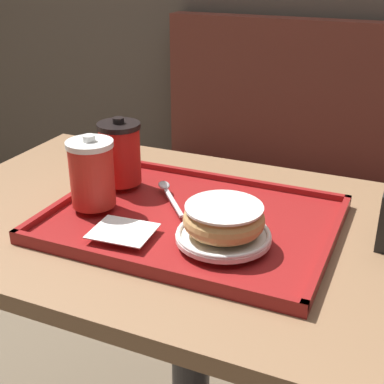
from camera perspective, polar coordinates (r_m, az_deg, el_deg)
booth_bench at (r=1.89m, az=18.38°, el=-4.98°), size 1.57×0.44×1.00m
cafe_table at (r=1.06m, az=-0.14°, el=-10.51°), size 1.04×0.64×0.75m
serving_tray at (r=0.97m, az=0.00°, el=-3.07°), size 0.50×0.38×0.02m
napkin_paper at (r=0.90m, az=-7.39°, el=-4.13°), size 0.11×0.09×0.00m
coffee_cup_front at (r=0.98m, az=-10.64°, el=2.01°), size 0.09×0.09×0.13m
coffee_cup_rear at (r=1.07m, az=-7.67°, el=4.18°), size 0.08×0.08×0.13m
plate_with_chocolate_donut at (r=0.87m, az=3.37°, el=-4.61°), size 0.16×0.16×0.01m
donut_chocolate_glazed at (r=0.86m, az=3.42°, el=-2.85°), size 0.13×0.13×0.05m
spoon at (r=1.04m, az=-2.71°, el=0.20°), size 0.11×0.13×0.01m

